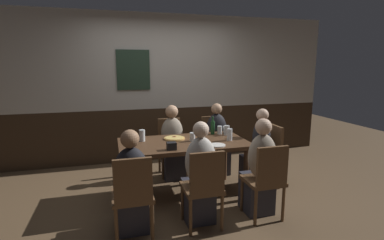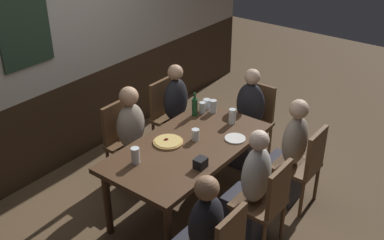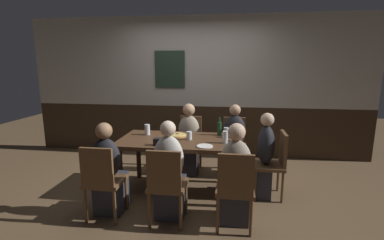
% 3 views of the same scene
% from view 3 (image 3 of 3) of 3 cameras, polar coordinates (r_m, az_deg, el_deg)
% --- Properties ---
extents(ground_plane, '(12.00, 12.00, 0.00)m').
position_cam_3_polar(ground_plane, '(4.03, -2.27, -14.15)').
color(ground_plane, brown).
extents(wall_back, '(6.40, 0.13, 2.60)m').
position_cam_3_polar(wall_back, '(5.29, 0.79, 6.69)').
color(wall_back, '#332316').
rests_on(wall_back, ground_plane).
extents(dining_table, '(1.65, 0.88, 0.74)m').
position_cam_3_polar(dining_table, '(3.80, -2.35, -5.17)').
color(dining_table, '#472D1C').
rests_on(dining_table, ground_plane).
extents(chair_head_east, '(0.40, 0.40, 0.88)m').
position_cam_3_polar(chair_head_east, '(3.83, 16.47, -8.01)').
color(chair_head_east, brown).
rests_on(chair_head_east, ground_plane).
extents(chair_right_near, '(0.40, 0.40, 0.88)m').
position_cam_3_polar(chair_right_near, '(2.99, 8.81, -13.30)').
color(chair_right_near, brown).
rests_on(chair_right_near, ground_plane).
extents(chair_right_far, '(0.40, 0.40, 0.88)m').
position_cam_3_polar(chair_right_far, '(4.60, 8.58, -4.37)').
color(chair_right_far, brown).
rests_on(chair_right_far, ground_plane).
extents(chair_mid_near, '(0.40, 0.40, 0.88)m').
position_cam_3_polar(chair_mid_near, '(3.06, -5.26, -12.59)').
color(chair_mid_near, brown).
rests_on(chair_mid_near, ground_plane).
extents(chair_mid_far, '(0.40, 0.40, 0.88)m').
position_cam_3_polar(chair_mid_far, '(4.65, -0.43, -4.08)').
color(chair_mid_far, brown).
rests_on(chair_mid_far, ground_plane).
extents(chair_left_near, '(0.40, 0.40, 0.88)m').
position_cam_3_polar(chair_left_near, '(3.30, -17.91, -11.33)').
color(chair_left_near, brown).
rests_on(chair_left_near, ground_plane).
extents(person_head_east, '(0.37, 0.34, 1.13)m').
position_cam_3_polar(person_head_east, '(3.82, 14.00, -8.34)').
color(person_head_east, '#2D2D38').
rests_on(person_head_east, ground_plane).
extents(person_right_near, '(0.34, 0.37, 1.14)m').
position_cam_3_polar(person_right_near, '(3.15, 8.76, -12.35)').
color(person_right_near, '#2D2D38').
rests_on(person_right_near, ground_plane).
extents(person_right_far, '(0.34, 0.37, 1.12)m').
position_cam_3_polar(person_right_far, '(4.46, 8.59, -5.28)').
color(person_right_far, '#2D2D38').
rests_on(person_right_far, ground_plane).
extents(person_mid_near, '(0.34, 0.37, 1.15)m').
position_cam_3_polar(person_mid_near, '(3.22, -4.58, -11.72)').
color(person_mid_near, '#2D2D38').
rests_on(person_mid_near, ground_plane).
extents(person_mid_far, '(0.34, 0.37, 1.12)m').
position_cam_3_polar(person_mid_far, '(4.50, -0.74, -4.91)').
color(person_mid_far, '#2D2D38').
rests_on(person_mid_far, ground_plane).
extents(person_left_near, '(0.34, 0.37, 1.10)m').
position_cam_3_polar(person_left_near, '(3.45, -16.68, -10.85)').
color(person_left_near, '#2D2D38').
rests_on(person_left_near, ground_plane).
extents(pizza, '(0.28, 0.28, 0.03)m').
position_cam_3_polar(pizza, '(3.94, -3.16, -3.11)').
color(pizza, tan).
rests_on(pizza, dining_table).
extents(tumbler_water, '(0.07, 0.07, 0.11)m').
position_cam_3_polar(tumbler_water, '(3.74, -0.58, -3.28)').
color(tumbler_water, silver).
rests_on(tumbler_water, dining_table).
extents(tumbler_short, '(0.07, 0.07, 0.12)m').
position_cam_3_polar(tumbler_short, '(3.97, 7.02, -2.49)').
color(tumbler_short, silver).
rests_on(tumbler_short, dining_table).
extents(pint_glass_amber, '(0.08, 0.08, 0.15)m').
position_cam_3_polar(pint_glass_amber, '(4.04, -9.13, -2.09)').
color(pint_glass_amber, silver).
rests_on(pint_glass_amber, dining_table).
extents(pint_glass_pale, '(0.08, 0.08, 0.14)m').
position_cam_3_polar(pint_glass_pale, '(3.89, 8.12, -2.69)').
color(pint_glass_pale, silver).
rests_on(pint_glass_pale, dining_table).
extents(pint_glass_stout, '(0.08, 0.08, 0.11)m').
position_cam_3_polar(pint_glass_stout, '(3.99, 8.50, -2.53)').
color(pint_glass_stout, silver).
rests_on(pint_glass_stout, dining_table).
extents(beer_glass_tall, '(0.07, 0.07, 0.16)m').
position_cam_3_polar(beer_glass_tall, '(3.60, 6.81, -3.60)').
color(beer_glass_tall, silver).
rests_on(beer_glass_tall, dining_table).
extents(beer_bottle_green, '(0.06, 0.06, 0.26)m').
position_cam_3_polar(beer_bottle_green, '(3.99, 5.63, -1.66)').
color(beer_bottle_green, '#194723').
rests_on(beer_bottle_green, dining_table).
extents(plate_white_large, '(0.20, 0.20, 0.01)m').
position_cam_3_polar(plate_white_large, '(3.44, 2.63, -5.38)').
color(plate_white_large, white).
rests_on(plate_white_large, dining_table).
extents(condiment_caddy, '(0.11, 0.09, 0.09)m').
position_cam_3_polar(condiment_caddy, '(3.51, -6.94, -4.45)').
color(condiment_caddy, black).
rests_on(condiment_caddy, dining_table).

